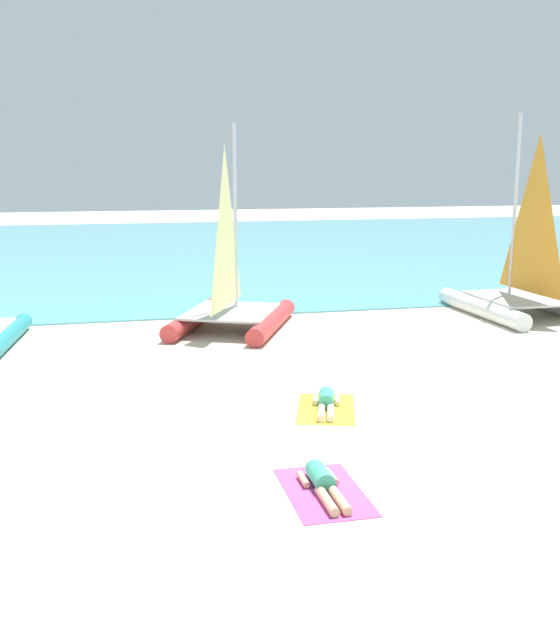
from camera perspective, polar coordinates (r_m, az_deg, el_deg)
The scene contains 8 objects.
ground_plane at distance 21.83m, azimuth -2.86°, elevation -0.67°, with size 120.00×120.00×0.00m, color beige.
ocean_water at distance 43.20m, azimuth -8.23°, elevation 5.38°, with size 120.00×40.00×0.05m, color #5BB2C1.
sailboat_white at distance 24.76m, azimuth 17.83°, elevation 2.45°, with size 3.18×4.87×6.26m.
sailboat_red at distance 21.59m, azimuth -3.73°, elevation 1.54°, with size 4.47×5.27×5.85m.
towel_left at distance 11.18m, azimuth 3.36°, elevation -12.91°, with size 1.10×1.90×0.01m, color #D84C99.
sunbather_left at distance 11.19m, azimuth 3.27°, elevation -12.19°, with size 0.54×1.56×0.30m.
towel_middle at distance 14.73m, azimuth 3.52°, elevation -6.75°, with size 1.10×1.90×0.01m, color yellow.
sunbather_middle at distance 14.76m, azimuth 3.53°, elevation -6.21°, with size 0.84×1.54×0.30m.
Camera 1 is at (-3.89, -10.97, 4.65)m, focal length 42.08 mm.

